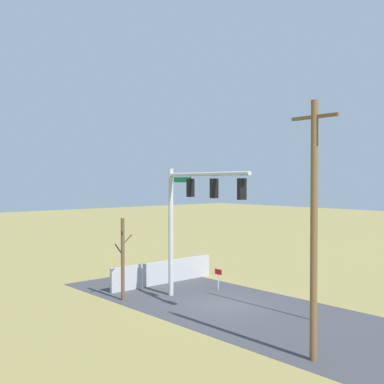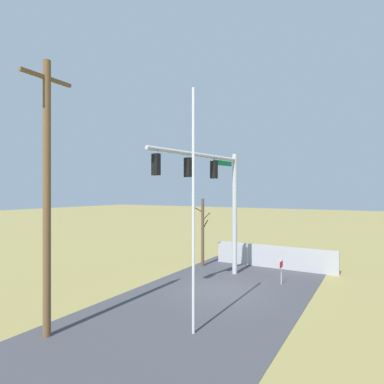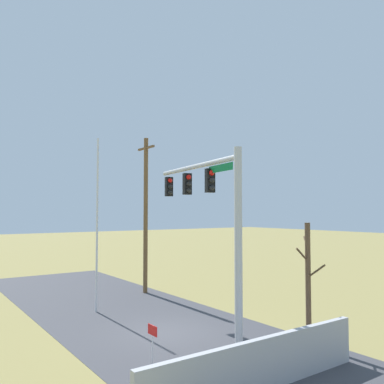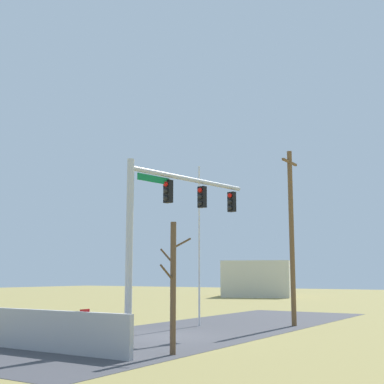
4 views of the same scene
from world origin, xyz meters
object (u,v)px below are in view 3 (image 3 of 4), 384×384
open_sign (152,335)px  bare_tree (308,282)px  utility_pole (146,212)px  flagpole (97,224)px  signal_mast (211,206)px

open_sign → bare_tree: bearing=73.3°
utility_pole → open_sign: bearing=-27.5°
flagpole → open_sign: flagpole is taller
flagpole → open_sign: size_ratio=6.96×
signal_mast → bare_tree: (2.89, 2.29, -2.81)m
signal_mast → open_sign: size_ratio=5.86×
signal_mast → open_sign: 5.48m
signal_mast → flagpole: size_ratio=0.84×
flagpole → open_sign: bearing=-8.4°
utility_pole → signal_mast: bearing=-12.3°
bare_tree → utility_pole: bearing=-178.3°
bare_tree → open_sign: (-1.68, -5.61, -1.38)m
open_sign → flagpole: bearing=171.6°
signal_mast → flagpole: flagpole is taller
signal_mast → utility_pole: size_ratio=0.77×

